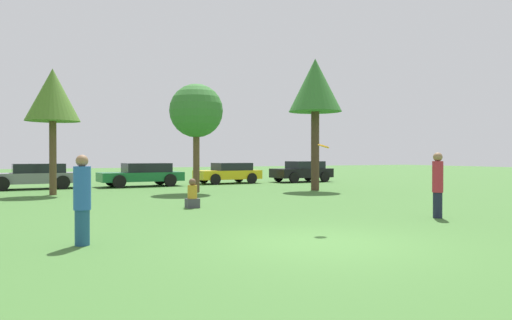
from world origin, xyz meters
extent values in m
plane|color=#3D6B2D|center=(0.00, 0.00, 0.00)|extent=(120.00, 120.00, 0.00)
cylinder|color=navy|center=(-4.22, 1.79, 0.34)|extent=(0.27, 0.27, 0.67)
cylinder|color=#2659A5|center=(-4.22, 1.79, 1.09)|extent=(0.32, 0.32, 0.82)
sphere|color=#8C6647|center=(-4.22, 1.79, 1.60)|extent=(0.23, 0.23, 0.23)
cylinder|color=#191E33|center=(4.94, 1.67, 0.35)|extent=(0.25, 0.25, 0.70)
cylinder|color=#A52633|center=(4.94, 1.67, 1.13)|extent=(0.29, 0.29, 0.85)
sphere|color=#8C6647|center=(4.94, 1.67, 1.66)|extent=(0.25, 0.25, 0.25)
cylinder|color=orange|center=(0.96, 1.32, 1.92)|extent=(0.27, 0.27, 0.12)
cube|color=#3F3F47|center=(-0.21, 7.08, 0.15)|extent=(0.41, 0.35, 0.30)
cylinder|color=#BF8C26|center=(-0.21, 7.08, 0.52)|extent=(0.31, 0.31, 0.43)
sphere|color=brown|center=(-0.21, 7.08, 0.84)|extent=(0.23, 0.23, 0.23)
cylinder|color=brown|center=(-3.92, 14.64, 1.59)|extent=(0.29, 0.29, 3.19)
cone|color=#4C7528|center=(-3.92, 14.64, 4.32)|extent=(2.28, 2.28, 2.28)
cylinder|color=brown|center=(2.13, 13.30, 1.55)|extent=(0.30, 0.30, 3.10)
sphere|color=#33702D|center=(2.13, 13.30, 3.78)|extent=(2.48, 2.48, 2.48)
cylinder|color=#473323|center=(7.79, 11.94, 1.93)|extent=(0.40, 0.40, 3.85)
cone|color=#33702D|center=(7.79, 11.94, 5.16)|extent=(2.60, 2.60, 2.60)
cube|color=slate|center=(-4.64, 19.13, 0.56)|extent=(4.49, 1.97, 0.52)
cube|color=black|center=(-4.31, 19.14, 1.06)|extent=(2.50, 1.67, 0.47)
cylinder|color=black|center=(-5.96, 18.18, 0.35)|extent=(0.70, 0.20, 0.69)
cylinder|color=black|center=(-6.05, 19.95, 0.35)|extent=(0.70, 0.20, 0.69)
cylinder|color=black|center=(-3.23, 18.31, 0.35)|extent=(0.70, 0.20, 0.69)
cylinder|color=black|center=(-3.31, 20.07, 0.35)|extent=(0.70, 0.20, 0.69)
cube|color=#196633|center=(0.81, 18.74, 0.54)|extent=(4.55, 2.04, 0.49)
cube|color=black|center=(1.15, 18.76, 1.03)|extent=(2.53, 1.72, 0.50)
cylinder|color=black|center=(-0.53, 17.76, 0.35)|extent=(0.70, 0.23, 0.69)
cylinder|color=black|center=(-0.61, 19.59, 0.35)|extent=(0.70, 0.23, 0.69)
cylinder|color=black|center=(2.24, 17.89, 0.35)|extent=(0.70, 0.23, 0.69)
cylinder|color=black|center=(2.16, 19.72, 0.35)|extent=(0.70, 0.23, 0.69)
cube|color=gold|center=(6.23, 19.20, 0.54)|extent=(4.00, 1.93, 0.53)
cube|color=black|center=(6.52, 19.21, 1.03)|extent=(2.22, 1.63, 0.45)
cylinder|color=black|center=(5.05, 18.27, 0.32)|extent=(0.65, 0.20, 0.64)
cylinder|color=black|center=(4.97, 20.02, 0.32)|extent=(0.65, 0.20, 0.64)
cylinder|color=black|center=(7.48, 18.39, 0.32)|extent=(0.65, 0.20, 0.64)
cylinder|color=black|center=(7.40, 20.13, 0.32)|extent=(0.65, 0.20, 0.64)
cube|color=black|center=(11.22, 18.69, 0.57)|extent=(3.91, 2.01, 0.58)
cube|color=black|center=(11.51, 18.70, 1.10)|extent=(2.18, 1.71, 0.47)
cylinder|color=black|center=(10.08, 17.72, 0.34)|extent=(0.68, 0.20, 0.67)
cylinder|color=black|center=(9.99, 19.55, 0.34)|extent=(0.68, 0.20, 0.67)
cylinder|color=black|center=(12.45, 17.83, 0.34)|extent=(0.68, 0.20, 0.67)
cylinder|color=black|center=(12.36, 19.66, 0.34)|extent=(0.68, 0.20, 0.67)
camera|label=1|loc=(-5.33, -7.80, 1.70)|focal=33.68mm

